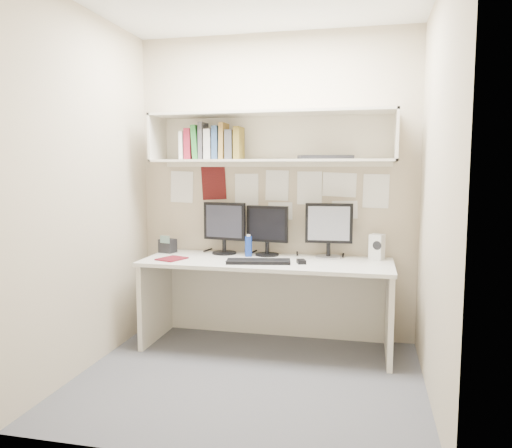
% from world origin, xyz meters
% --- Properties ---
extents(floor, '(2.40, 2.00, 0.01)m').
position_xyz_m(floor, '(0.00, 0.00, 0.00)').
color(floor, '#4A4A4F').
rests_on(floor, ground).
extents(wall_back, '(2.40, 0.02, 2.60)m').
position_xyz_m(wall_back, '(0.00, 1.00, 1.30)').
color(wall_back, tan).
rests_on(wall_back, ground).
extents(wall_front, '(2.40, 0.02, 2.60)m').
position_xyz_m(wall_front, '(0.00, -1.00, 1.30)').
color(wall_front, tan).
rests_on(wall_front, ground).
extents(wall_left, '(0.02, 2.00, 2.60)m').
position_xyz_m(wall_left, '(-1.20, 0.00, 1.30)').
color(wall_left, tan).
rests_on(wall_left, ground).
extents(wall_right, '(0.02, 2.00, 2.60)m').
position_xyz_m(wall_right, '(1.20, 0.00, 1.30)').
color(wall_right, tan).
rests_on(wall_right, ground).
extents(desk, '(2.00, 0.70, 0.73)m').
position_xyz_m(desk, '(0.00, 0.65, 0.37)').
color(desk, beige).
rests_on(desk, floor).
extents(overhead_hutch, '(2.00, 0.38, 0.40)m').
position_xyz_m(overhead_hutch, '(0.00, 0.86, 1.72)').
color(overhead_hutch, beige).
rests_on(overhead_hutch, wall_back).
extents(pinned_papers, '(1.92, 0.01, 0.48)m').
position_xyz_m(pinned_papers, '(0.00, 0.99, 1.25)').
color(pinned_papers, white).
rests_on(pinned_papers, wall_back).
extents(monitor_left, '(0.38, 0.21, 0.44)m').
position_xyz_m(monitor_left, '(-0.42, 0.87, 0.97)').
color(monitor_left, black).
rests_on(monitor_left, desk).
extents(monitor_center, '(0.36, 0.20, 0.42)m').
position_xyz_m(monitor_center, '(-0.04, 0.87, 0.96)').
color(monitor_center, black).
rests_on(monitor_center, desk).
extents(monitor_right, '(0.39, 0.21, 0.45)m').
position_xyz_m(monitor_right, '(0.48, 0.87, 0.98)').
color(monitor_right, '#A5A5AA').
rests_on(monitor_right, desk).
extents(keyboard, '(0.52, 0.26, 0.02)m').
position_xyz_m(keyboard, '(-0.04, 0.51, 0.74)').
color(keyboard, black).
rests_on(keyboard, desk).
extents(mouse, '(0.09, 0.11, 0.03)m').
position_xyz_m(mouse, '(0.29, 0.56, 0.75)').
color(mouse, black).
rests_on(mouse, desk).
extents(speaker, '(0.13, 0.14, 0.21)m').
position_xyz_m(speaker, '(0.87, 0.87, 0.83)').
color(speaker, silver).
rests_on(speaker, desk).
extents(blue_bottle, '(0.06, 0.06, 0.19)m').
position_xyz_m(blue_bottle, '(-0.18, 0.78, 0.82)').
color(blue_bottle, navy).
rests_on(blue_bottle, desk).
extents(maroon_notebook, '(0.24, 0.26, 0.01)m').
position_xyz_m(maroon_notebook, '(-0.76, 0.50, 0.74)').
color(maroon_notebook, '#5B0F19').
rests_on(maroon_notebook, desk).
extents(desk_phone, '(0.15, 0.14, 0.16)m').
position_xyz_m(desk_phone, '(-0.92, 0.81, 0.79)').
color(desk_phone, black).
rests_on(desk_phone, desk).
extents(book_stack, '(0.52, 0.19, 0.31)m').
position_xyz_m(book_stack, '(-0.50, 0.81, 1.67)').
color(book_stack, white).
rests_on(book_stack, overhead_hutch).
extents(hutch_tray, '(0.45, 0.29, 0.03)m').
position_xyz_m(hutch_tray, '(0.45, 0.77, 1.56)').
color(hutch_tray, black).
rests_on(hutch_tray, overhead_hutch).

